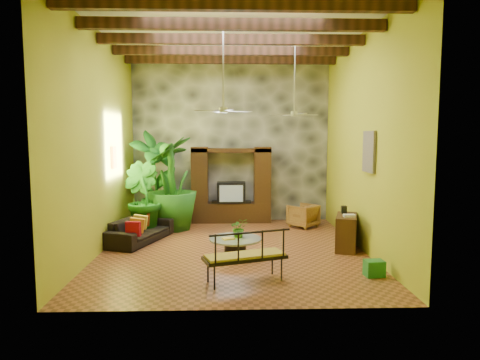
{
  "coord_description": "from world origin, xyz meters",
  "views": [
    {
      "loc": [
        -0.13,
        -9.79,
        2.67
      ],
      "look_at": [
        0.18,
        0.2,
        1.61
      ],
      "focal_mm": 32.0,
      "sensor_mm": 36.0,
      "label": 1
    }
  ],
  "objects_px": {
    "iron_bench": "(245,254)",
    "green_bin": "(374,268)",
    "entertainment_center": "(231,191)",
    "wicker_armchair": "(303,216)",
    "tall_plant_c": "(172,183)",
    "tall_plant_a": "(155,178)",
    "coffee_table": "(235,244)",
    "ceiling_fan_back": "(294,106)",
    "ceiling_fan_front": "(223,101)",
    "side_console": "(346,232)",
    "sofa": "(140,230)",
    "tall_plant_b": "(142,198)"
  },
  "relations": [
    {
      "from": "entertainment_center",
      "to": "wicker_armchair",
      "type": "relative_size",
      "value": 3.28
    },
    {
      "from": "ceiling_fan_front",
      "to": "side_console",
      "type": "distance_m",
      "value": 4.15
    },
    {
      "from": "coffee_table",
      "to": "tall_plant_c",
      "type": "bearing_deg",
      "value": 122.05
    },
    {
      "from": "wicker_armchair",
      "to": "green_bin",
      "type": "relative_size",
      "value": 2.08
    },
    {
      "from": "entertainment_center",
      "to": "side_console",
      "type": "height_order",
      "value": "entertainment_center"
    },
    {
      "from": "ceiling_fan_front",
      "to": "sofa",
      "type": "distance_m",
      "value": 3.93
    },
    {
      "from": "wicker_armchair",
      "to": "tall_plant_c",
      "type": "relative_size",
      "value": 0.28
    },
    {
      "from": "ceiling_fan_back",
      "to": "green_bin",
      "type": "xyz_separation_m",
      "value": [
        1.05,
        -3.22,
        -3.25
      ]
    },
    {
      "from": "coffee_table",
      "to": "green_bin",
      "type": "height_order",
      "value": "coffee_table"
    },
    {
      "from": "entertainment_center",
      "to": "wicker_armchair",
      "type": "height_order",
      "value": "entertainment_center"
    },
    {
      "from": "tall_plant_b",
      "to": "tall_plant_c",
      "type": "bearing_deg",
      "value": 42.74
    },
    {
      "from": "wicker_armchair",
      "to": "green_bin",
      "type": "distance_m",
      "value": 4.42
    },
    {
      "from": "entertainment_center",
      "to": "side_console",
      "type": "relative_size",
      "value": 2.39
    },
    {
      "from": "tall_plant_a",
      "to": "tall_plant_b",
      "type": "bearing_deg",
      "value": -98.7
    },
    {
      "from": "ceiling_fan_front",
      "to": "side_console",
      "type": "xyz_separation_m",
      "value": [
        2.85,
        0.3,
        -3.0
      ]
    },
    {
      "from": "sofa",
      "to": "wicker_armchair",
      "type": "bearing_deg",
      "value": -50.16
    },
    {
      "from": "entertainment_center",
      "to": "ceiling_fan_back",
      "type": "xyz_separation_m",
      "value": [
        1.6,
        -1.94,
        2.44
      ]
    },
    {
      "from": "tall_plant_b",
      "to": "green_bin",
      "type": "relative_size",
      "value": 5.58
    },
    {
      "from": "iron_bench",
      "to": "green_bin",
      "type": "bearing_deg",
      "value": -11.82
    },
    {
      "from": "tall_plant_b",
      "to": "coffee_table",
      "type": "relative_size",
      "value": 1.7
    },
    {
      "from": "iron_bench",
      "to": "green_bin",
      "type": "relative_size",
      "value": 4.52
    },
    {
      "from": "ceiling_fan_front",
      "to": "iron_bench",
      "type": "distance_m",
      "value": 3.47
    },
    {
      "from": "coffee_table",
      "to": "green_bin",
      "type": "relative_size",
      "value": 3.27
    },
    {
      "from": "entertainment_center",
      "to": "tall_plant_c",
      "type": "bearing_deg",
      "value": -150.6
    },
    {
      "from": "ceiling_fan_back",
      "to": "tall_plant_b",
      "type": "xyz_separation_m",
      "value": [
        -4.0,
        0.33,
        -2.42
      ]
    },
    {
      "from": "sofa",
      "to": "coffee_table",
      "type": "height_order",
      "value": "sofa"
    },
    {
      "from": "tall_plant_c",
      "to": "ceiling_fan_back",
      "type": "bearing_deg",
      "value": -16.81
    },
    {
      "from": "side_console",
      "to": "sofa",
      "type": "bearing_deg",
      "value": -172.61
    },
    {
      "from": "ceiling_fan_front",
      "to": "tall_plant_b",
      "type": "height_order",
      "value": "ceiling_fan_front"
    },
    {
      "from": "sofa",
      "to": "wicker_armchair",
      "type": "relative_size",
      "value": 2.83
    },
    {
      "from": "entertainment_center",
      "to": "ceiling_fan_back",
      "type": "distance_m",
      "value": 3.5
    },
    {
      "from": "sofa",
      "to": "coffee_table",
      "type": "xyz_separation_m",
      "value": [
        2.35,
        -1.35,
        -0.05
      ]
    },
    {
      "from": "tall_plant_c",
      "to": "iron_bench",
      "type": "relative_size",
      "value": 1.65
    },
    {
      "from": "ceiling_fan_front",
      "to": "wicker_armchair",
      "type": "relative_size",
      "value": 2.54
    },
    {
      "from": "ceiling_fan_front",
      "to": "green_bin",
      "type": "distance_m",
      "value": 4.62
    },
    {
      "from": "sofa",
      "to": "coffee_table",
      "type": "relative_size",
      "value": 1.8
    },
    {
      "from": "tall_plant_c",
      "to": "side_console",
      "type": "bearing_deg",
      "value": -27.88
    },
    {
      "from": "tall_plant_c",
      "to": "sofa",
      "type": "bearing_deg",
      "value": -113.8
    },
    {
      "from": "ceiling_fan_front",
      "to": "iron_bench",
      "type": "height_order",
      "value": "ceiling_fan_front"
    },
    {
      "from": "coffee_table",
      "to": "side_console",
      "type": "xyz_separation_m",
      "value": [
        2.6,
        0.47,
        0.15
      ]
    },
    {
      "from": "ceiling_fan_back",
      "to": "coffee_table",
      "type": "relative_size",
      "value": 1.62
    },
    {
      "from": "coffee_table",
      "to": "tall_plant_a",
      "type": "bearing_deg",
      "value": 125.23
    },
    {
      "from": "tall_plant_a",
      "to": "iron_bench",
      "type": "bearing_deg",
      "value": -64.07
    },
    {
      "from": "entertainment_center",
      "to": "sofa",
      "type": "distance_m",
      "value": 3.36
    },
    {
      "from": "wicker_armchair",
      "to": "tall_plant_a",
      "type": "distance_m",
      "value": 4.44
    },
    {
      "from": "ceiling_fan_back",
      "to": "tall_plant_a",
      "type": "distance_m",
      "value": 4.55
    },
    {
      "from": "entertainment_center",
      "to": "tall_plant_a",
      "type": "distance_m",
      "value": 2.32
    },
    {
      "from": "wicker_armchair",
      "to": "tall_plant_c",
      "type": "distance_m",
      "value": 3.89
    },
    {
      "from": "iron_bench",
      "to": "green_bin",
      "type": "distance_m",
      "value": 2.51
    },
    {
      "from": "tall_plant_a",
      "to": "coffee_table",
      "type": "relative_size",
      "value": 2.44
    }
  ]
}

